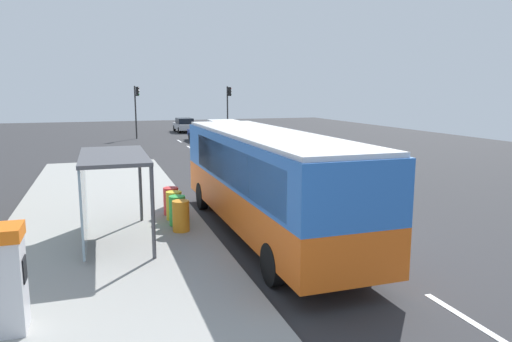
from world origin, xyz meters
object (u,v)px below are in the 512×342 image
object	(u,v)px
white_van	(228,135)
recycling_bin_green	(177,211)
traffic_light_far_side	(136,104)
recycling_bin_red	(171,201)
ticket_machine	(6,278)
bus_shelter	(103,175)
bus	(264,177)
recycling_bin_orange	(181,216)
sedan_near	(184,125)
recycling_bin_yellow	(174,206)
sedan_far	(203,132)
traffic_light_near_side	(228,103)

from	to	relation	value
white_van	recycling_bin_green	bearing A→B (deg)	-109.74
recycling_bin_green	traffic_light_far_side	bearing A→B (deg)	87.95
recycling_bin_red	ticket_machine	bearing A→B (deg)	-118.39
recycling_bin_red	bus_shelter	xyz separation A→B (m)	(-2.21, -2.39, 1.44)
bus	recycling_bin_green	distance (m)	3.05
ticket_machine	recycling_bin_orange	size ratio (longest dim) A/B	2.04
white_van	recycling_bin_orange	world-z (taller)	white_van
sedan_near	ticket_machine	size ratio (longest dim) A/B	2.28
recycling_bin_yellow	bus_shelter	size ratio (longest dim) A/B	0.24
ticket_machine	traffic_light_far_side	size ratio (longest dim) A/B	0.40
bus	sedan_far	distance (m)	28.61
white_van	recycling_bin_yellow	bearing A→B (deg)	-110.48
sedan_near	bus_shelter	world-z (taller)	bus_shelter
recycling_bin_orange	traffic_light_near_side	bearing A→B (deg)	72.44
sedan_near	recycling_bin_yellow	xyz separation A→B (m)	(-6.50, -35.97, -0.14)
white_van	sedan_near	world-z (taller)	white_van
recycling_bin_yellow	bus_shelter	distance (m)	3.13
recycling_bin_green	traffic_light_near_side	distance (m)	31.59
recycling_bin_green	traffic_light_far_side	size ratio (longest dim) A/B	0.19
sedan_far	recycling_bin_yellow	xyz separation A→B (m)	(-6.50, -26.30, -0.14)
recycling_bin_yellow	traffic_light_far_side	xyz separation A→B (m)	(1.10, 30.05, 2.60)
sedan_near	recycling_bin_orange	bearing A→B (deg)	-99.87
bus	sedan_near	world-z (taller)	bus
white_van	recycling_bin_yellow	world-z (taller)	white_van
bus	sedan_far	world-z (taller)	bus
traffic_light_far_side	recycling_bin_green	bearing A→B (deg)	-92.05
bus	white_van	xyz separation A→B (m)	(3.91, 19.15, -0.50)
bus	recycling_bin_yellow	xyz separation A→B (m)	(-2.49, 2.01, -1.19)
sedan_near	ticket_machine	world-z (taller)	ticket_machine
bus	traffic_light_far_side	distance (m)	32.12
bus	sedan_near	bearing A→B (deg)	83.97
traffic_light_near_side	bus	bearing A→B (deg)	-102.99
bus	recycling_bin_red	size ratio (longest dim) A/B	11.61
bus	recycling_bin_orange	bearing A→B (deg)	166.20
sedan_far	recycling_bin_orange	bearing A→B (deg)	-103.20
traffic_light_near_side	white_van	bearing A→B (deg)	-105.24
recycling_bin_yellow	traffic_light_far_side	world-z (taller)	traffic_light_far_side
bus	recycling_bin_green	size ratio (longest dim) A/B	11.61
recycling_bin_orange	bus_shelter	bearing A→B (deg)	-172.62
white_van	recycling_bin_red	bearing A→B (deg)	-111.28
bus	recycling_bin_red	world-z (taller)	bus
sedan_far	traffic_light_near_side	xyz separation A→B (m)	(3.20, 2.96, 2.45)
white_van	recycling_bin_yellow	size ratio (longest dim) A/B	5.55
bus	traffic_light_near_side	world-z (taller)	traffic_light_near_side
white_van	traffic_light_near_side	world-z (taller)	traffic_light_near_side
white_van	recycling_bin_green	distance (m)	18.96
traffic_light_near_side	bus_shelter	world-z (taller)	traffic_light_near_side
recycling_bin_yellow	traffic_light_far_side	size ratio (longest dim) A/B	0.19
sedan_far	recycling_bin_orange	world-z (taller)	sedan_far
bus	bus_shelter	distance (m)	4.72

